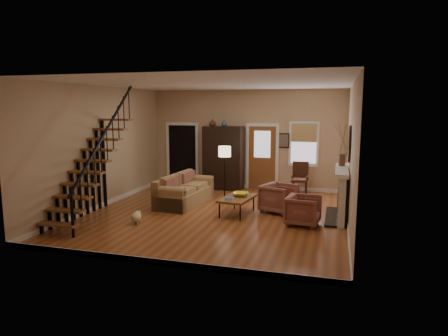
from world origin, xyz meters
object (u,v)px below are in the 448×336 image
(armchair_left, at_px, (303,210))
(floor_lamp, at_px, (225,173))
(armoire, at_px, (223,158))
(coffee_table, at_px, (237,206))
(side_chair, at_px, (300,179))
(sofa, at_px, (185,191))
(armchair_right, at_px, (279,198))

(armchair_left, height_order, floor_lamp, floor_lamp)
(armchair_left, bearing_deg, armoire, 46.80)
(coffee_table, bearing_deg, side_chair, 64.88)
(coffee_table, bearing_deg, armchair_left, -15.50)
(armchair_left, bearing_deg, floor_lamp, 58.17)
(armchair_left, height_order, side_chair, side_chair)
(armchair_left, relative_size, floor_lamp, 0.48)
(armoire, xyz_separation_m, side_chair, (2.55, -0.20, -0.54))
(armchair_left, relative_size, side_chair, 0.75)
(coffee_table, bearing_deg, sofa, 159.19)
(sofa, distance_m, floor_lamp, 1.33)
(armoire, xyz_separation_m, coffee_table, (1.23, -3.02, -0.82))
(armoire, distance_m, side_chair, 2.61)
(coffee_table, xyz_separation_m, armchair_left, (1.71, -0.47, 0.12))
(armoire, relative_size, armchair_left, 2.75)
(floor_lamp, bearing_deg, sofa, -137.79)
(armchair_right, bearing_deg, sofa, 107.11)
(coffee_table, relative_size, armchair_left, 1.54)
(coffee_table, bearing_deg, armoire, 112.10)
(floor_lamp, bearing_deg, coffee_table, -63.17)
(coffee_table, xyz_separation_m, side_chair, (1.32, 2.82, 0.28))
(coffee_table, height_order, armchair_right, armchair_right)
(floor_lamp, bearing_deg, armchair_right, -29.31)
(armchair_right, bearing_deg, armoire, 61.45)
(sofa, height_order, floor_lamp, floor_lamp)
(armoire, distance_m, armchair_left, 4.62)
(armoire, height_order, floor_lamp, armoire)
(sofa, distance_m, armchair_right, 2.69)
(floor_lamp, relative_size, side_chair, 1.57)
(sofa, bearing_deg, armchair_left, -13.57)
(armoire, bearing_deg, armchair_left, -49.96)
(armchair_right, relative_size, side_chair, 0.80)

